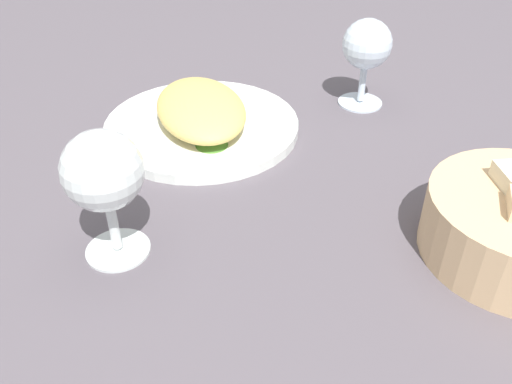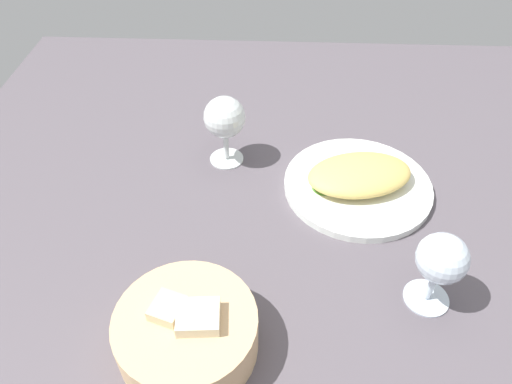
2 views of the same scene
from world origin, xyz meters
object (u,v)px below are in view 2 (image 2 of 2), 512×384
object	(u,v)px
bread_basket	(187,332)
wine_glass_far	(441,262)
wine_glass_near	(225,120)
plate	(357,186)

from	to	relation	value
bread_basket	wine_glass_far	xyz separation A→B (cm)	(-32.99, -8.99, 4.93)
wine_glass_near	plate	bearing A→B (deg)	163.34
bread_basket	wine_glass_near	size ratio (longest dim) A/B	1.35
plate	wine_glass_near	world-z (taller)	wine_glass_near
plate	wine_glass_near	bearing A→B (deg)	-16.66
bread_basket	wine_glass_far	world-z (taller)	wine_glass_far
plate	wine_glass_far	bearing A→B (deg)	107.93
wine_glass_near	wine_glass_far	size ratio (longest dim) A/B	1.07
plate	wine_glass_near	distance (cm)	26.57
plate	wine_glass_far	distance (cm)	25.45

